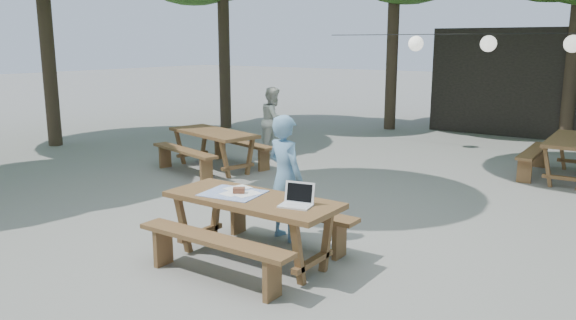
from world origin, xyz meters
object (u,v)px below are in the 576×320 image
at_px(main_picnic_table, 252,228).
at_px(picnic_table_nw, 214,150).
at_px(woman, 285,178).
at_px(second_person, 273,120).

relative_size(main_picnic_table, picnic_table_nw, 0.89).
relative_size(picnic_table_nw, woman, 1.42).
distance_m(main_picnic_table, picnic_table_nw, 4.82).
xyz_separation_m(main_picnic_table, picnic_table_nw, (-3.54, 3.28, 0.00)).
relative_size(woman, second_person, 1.07).
xyz_separation_m(picnic_table_nw, second_person, (-0.01, 1.99, 0.35)).
distance_m(main_picnic_table, woman, 0.93).
bearing_deg(second_person, picnic_table_nw, 156.73).
height_order(picnic_table_nw, woman, woman).
height_order(main_picnic_table, picnic_table_nw, same).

